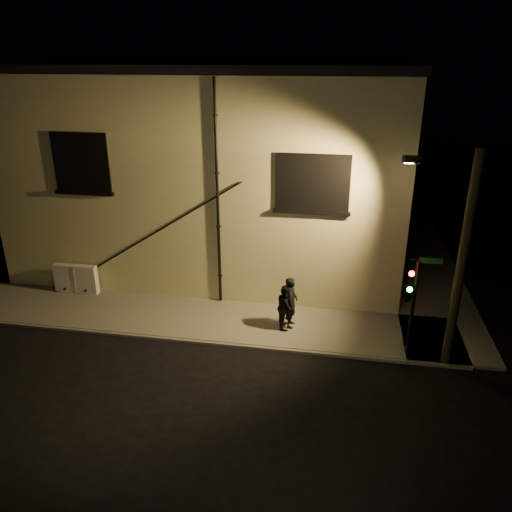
% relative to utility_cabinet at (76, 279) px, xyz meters
% --- Properties ---
extents(ground, '(90.00, 90.00, 0.00)m').
position_rel_utility_cabinet_xyz_m(ground, '(7.74, -2.70, -0.71)').
color(ground, black).
extents(sidewalk, '(21.00, 16.00, 0.12)m').
position_rel_utility_cabinet_xyz_m(sidewalk, '(8.96, 1.69, -0.65)').
color(sidewalk, slate).
rests_on(sidewalk, ground).
extents(building, '(16.20, 12.23, 8.80)m').
position_rel_utility_cabinet_xyz_m(building, '(4.74, 6.29, 3.69)').
color(building, beige).
rests_on(building, ground).
extents(utility_cabinet, '(1.80, 0.30, 1.18)m').
position_rel_utility_cabinet_xyz_m(utility_cabinet, '(0.00, 0.00, 0.00)').
color(utility_cabinet, white).
rests_on(utility_cabinet, sidewalk).
extents(pedestrian_a, '(0.47, 0.69, 1.86)m').
position_rel_utility_cabinet_xyz_m(pedestrian_a, '(8.86, -1.23, 0.34)').
color(pedestrian_a, black).
rests_on(pedestrian_a, sidewalk).
extents(pedestrian_b, '(0.68, 0.84, 1.62)m').
position_rel_utility_cabinet_xyz_m(pedestrian_b, '(8.69, -1.34, 0.22)').
color(pedestrian_b, black).
rests_on(pedestrian_b, sidewalk).
extents(traffic_signal, '(1.19, 1.95, 3.33)m').
position_rel_utility_cabinet_xyz_m(traffic_signal, '(12.59, -2.35, 1.65)').
color(traffic_signal, black).
rests_on(traffic_signal, sidewalk).
extents(streetlamp_pole, '(2.02, 1.38, 6.82)m').
position_rel_utility_cabinet_xyz_m(streetlamp_pole, '(13.83, -2.52, 2.94)').
color(streetlamp_pole, black).
rests_on(streetlamp_pole, ground).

